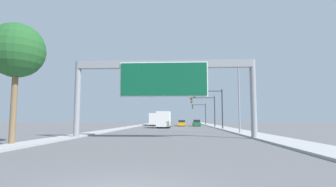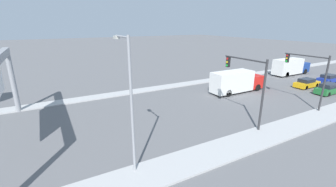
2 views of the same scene
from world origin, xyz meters
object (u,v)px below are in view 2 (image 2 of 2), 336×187
car_far_right (329,79)px  truck_box_primary (290,67)px  street_lamp_right (129,96)px  car_far_center (329,89)px  traffic_light_near_intersection (250,80)px  car_mid_right (307,83)px  truck_box_secondary (236,82)px  traffic_light_mid_block (311,72)px

car_far_right → truck_box_primary: size_ratio=0.50×
street_lamp_right → car_far_center: bearing=95.6°
traffic_light_near_intersection → street_lamp_right: (1.36, -12.30, 0.75)m
car_mid_right → street_lamp_right: 32.32m
truck_box_secondary → traffic_light_near_intersection: 11.70m
traffic_light_mid_block → street_lamp_right: size_ratio=0.71×
truck_box_primary → car_far_right: bearing=1.6°
truck_box_secondary → traffic_light_near_intersection: traffic_light_near_intersection is taller
truck_box_secondary → street_lamp_right: 22.32m
car_mid_right → truck_box_primary: truck_box_primary is taller
traffic_light_mid_block → street_lamp_right: bearing=-86.3°
truck_box_secondary → car_mid_right: bearing=73.4°
car_far_right → truck_box_secondary: size_ratio=0.50×
car_far_right → street_lamp_right: bearing=-80.2°
traffic_light_mid_block → truck_box_secondary: bearing=-162.5°
truck_box_secondary → street_lamp_right: street_lamp_right is taller
car_far_right → truck_box_primary: bearing=-178.4°
car_far_right → traffic_light_mid_block: (5.08, -15.39, 3.69)m
traffic_light_near_intersection → truck_box_secondary: bearing=139.9°
truck_box_primary → street_lamp_right: 40.04m
car_far_center → traffic_light_mid_block: 9.29m
car_far_right → car_mid_right: 6.38m
car_mid_right → traffic_light_near_intersection: (5.17, -19.01, 3.89)m
traffic_light_mid_block → car_far_center: bearing=100.7°
street_lamp_right → car_mid_right: bearing=101.8°
car_far_center → truck_box_primary: (-10.50, 6.79, 0.89)m
car_mid_right → street_lamp_right: street_lamp_right is taller
truck_box_secondary → car_far_center: bearing=57.8°
traffic_light_near_intersection → traffic_light_mid_block: traffic_light_near_intersection is taller
truck_box_secondary → traffic_light_near_intersection: (8.67, -7.29, 2.96)m
car_far_right → traffic_light_near_intersection: (5.17, -25.39, 3.90)m
traffic_light_near_intersection → traffic_light_mid_block: (-0.08, 10.00, -0.20)m
truck_box_primary → traffic_light_near_intersection: traffic_light_near_intersection is taller
car_far_right → car_far_center: 7.81m
truck_box_primary → truck_box_secondary: 18.24m
car_far_center → truck_box_secondary: truck_box_secondary is taller
car_far_right → traffic_light_near_intersection: traffic_light_near_intersection is taller
traffic_light_near_intersection → street_lamp_right: street_lamp_right is taller
truck_box_secondary → traffic_light_mid_block: 9.41m
car_far_right → car_mid_right: size_ratio=0.98×
car_mid_right → truck_box_secondary: bearing=-106.6°
car_far_right → truck_box_primary: (-7.00, -0.19, 0.95)m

